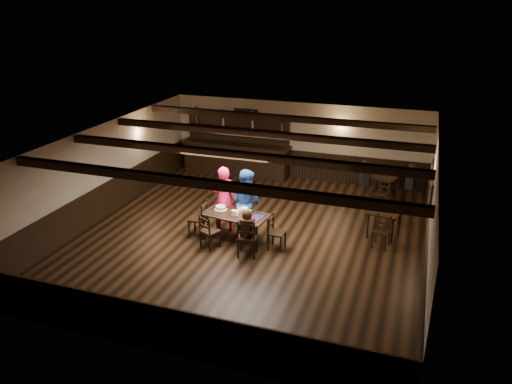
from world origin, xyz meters
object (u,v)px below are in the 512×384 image
(dining_table, at_px, (236,217))
(chair_near_left, at_px, (208,229))
(bar_counter, at_px, (236,154))
(cake, at_px, (221,208))
(woman_pink, at_px, (224,199))
(man_blue, at_px, (246,202))
(chair_near_right, at_px, (247,235))

(dining_table, bearing_deg, chair_near_left, -127.80)
(chair_near_left, relative_size, bar_counter, 0.23)
(bar_counter, bearing_deg, chair_near_left, -76.28)
(chair_near_left, height_order, bar_counter, bar_counter)
(cake, bearing_deg, woman_pink, 97.81)
(dining_table, height_order, bar_counter, bar_counter)
(dining_table, bearing_deg, man_blue, 76.25)
(dining_table, distance_m, chair_near_left, 0.85)
(man_blue, height_order, bar_counter, bar_counter)
(dining_table, bearing_deg, cake, 162.94)
(woman_pink, bearing_deg, man_blue, 160.37)
(dining_table, xyz_separation_m, man_blue, (0.12, 0.48, 0.24))
(chair_near_left, bearing_deg, man_blue, 61.08)
(chair_near_left, relative_size, chair_near_right, 0.91)
(dining_table, height_order, chair_near_left, chair_near_left)
(woman_pink, relative_size, bar_counter, 0.46)
(chair_near_right, relative_size, bar_counter, 0.25)
(chair_near_right, height_order, cake, chair_near_right)
(chair_near_right, height_order, woman_pink, woman_pink)
(man_blue, bearing_deg, dining_table, 100.95)
(chair_near_right, relative_size, woman_pink, 0.54)
(dining_table, relative_size, man_blue, 0.97)
(woman_pink, height_order, cake, woman_pink)
(cake, relative_size, bar_counter, 0.08)
(dining_table, bearing_deg, chair_near_right, -52.76)
(dining_table, xyz_separation_m, chair_near_left, (-0.51, -0.66, -0.14))
(woman_pink, xyz_separation_m, man_blue, (0.65, -0.01, -0.00))
(cake, xyz_separation_m, bar_counter, (-1.42, 4.89, -0.07))
(dining_table, distance_m, woman_pink, 0.76)
(man_blue, bearing_deg, cake, 53.50)
(dining_table, height_order, cake, cake)
(chair_near_left, xyz_separation_m, woman_pink, (-0.02, 1.15, 0.39))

